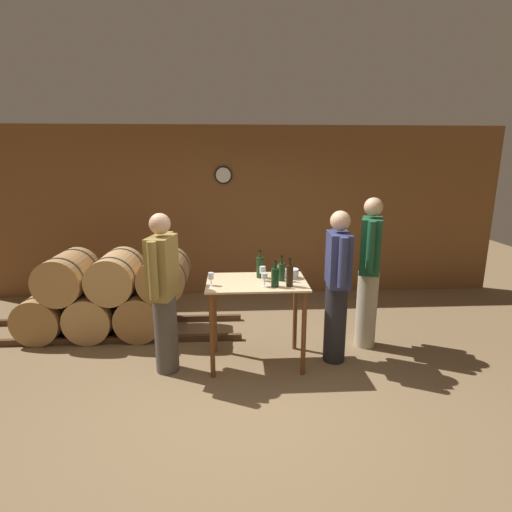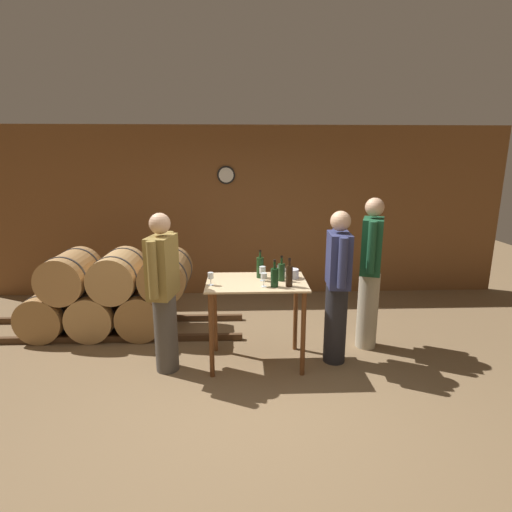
# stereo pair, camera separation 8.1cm
# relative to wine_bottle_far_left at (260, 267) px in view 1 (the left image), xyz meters

# --- Properties ---
(ground_plane) EXTENTS (14.00, 14.00, 0.00)m
(ground_plane) POSITION_rel_wine_bottle_far_left_xyz_m (-0.15, -0.61, -1.05)
(ground_plane) COLOR brown
(back_wall) EXTENTS (8.40, 0.08, 2.70)m
(back_wall) POSITION_rel_wine_bottle_far_left_xyz_m (-0.15, 2.26, 0.30)
(back_wall) COLOR brown
(back_wall) RESTS_ON ground_plane
(barrel_rack) EXTENTS (3.71, 0.79, 1.07)m
(barrel_rack) POSITION_rel_wine_bottle_far_left_xyz_m (-1.90, 0.74, -0.53)
(barrel_rack) COLOR #4C331E
(barrel_rack) RESTS_ON ground_plane
(tasting_table) EXTENTS (1.05, 0.69, 0.93)m
(tasting_table) POSITION_rel_wine_bottle_far_left_xyz_m (-0.05, -0.14, -0.31)
(tasting_table) COLOR #D1B284
(tasting_table) RESTS_ON ground_plane
(wine_bottle_far_left) EXTENTS (0.08, 0.08, 0.31)m
(wine_bottle_far_left) POSITION_rel_wine_bottle_far_left_xyz_m (0.00, 0.00, 0.00)
(wine_bottle_far_left) COLOR #193819
(wine_bottle_far_left) RESTS_ON tasting_table
(wine_bottle_left) EXTENTS (0.08, 0.08, 0.28)m
(wine_bottle_left) POSITION_rel_wine_bottle_far_left_xyz_m (0.13, -0.33, -0.02)
(wine_bottle_left) COLOR black
(wine_bottle_left) RESTS_ON tasting_table
(wine_bottle_center) EXTENTS (0.07, 0.07, 0.27)m
(wine_bottle_center) POSITION_rel_wine_bottle_far_left_xyz_m (0.22, -0.12, -0.02)
(wine_bottle_center) COLOR #193819
(wine_bottle_center) RESTS_ON tasting_table
(wine_bottle_right) EXTENTS (0.07, 0.07, 0.29)m
(wine_bottle_right) POSITION_rel_wine_bottle_far_left_xyz_m (0.28, -0.32, -0.00)
(wine_bottle_right) COLOR black
(wine_bottle_right) RESTS_ON tasting_table
(wine_glass_near_left) EXTENTS (0.06, 0.06, 0.13)m
(wine_glass_near_left) POSITION_rel_wine_bottle_far_left_xyz_m (-0.52, -0.25, -0.02)
(wine_glass_near_left) COLOR silver
(wine_glass_near_left) RESTS_ON tasting_table
(wine_glass_near_center) EXTENTS (0.06, 0.06, 0.16)m
(wine_glass_near_center) POSITION_rel_wine_bottle_far_left_xyz_m (0.02, -0.12, -0.01)
(wine_glass_near_center) COLOR silver
(wine_glass_near_center) RESTS_ON tasting_table
(wine_glass_near_right) EXTENTS (0.06, 0.06, 0.14)m
(wine_glass_near_right) POSITION_rel_wine_bottle_far_left_xyz_m (0.02, -0.32, -0.01)
(wine_glass_near_right) COLOR silver
(wine_glass_near_right) RESTS_ON tasting_table
(wine_glass_far_side) EXTENTS (0.06, 0.06, 0.14)m
(wine_glass_far_side) POSITION_rel_wine_bottle_far_left_xyz_m (0.22, -0.01, -0.02)
(wine_glass_far_side) COLOR silver
(wine_glass_far_side) RESTS_ON tasting_table
(ice_bucket) EXTENTS (0.14, 0.14, 0.10)m
(ice_bucket) POSITION_rel_wine_bottle_far_left_xyz_m (0.34, -0.04, -0.07)
(ice_bucket) COLOR silver
(ice_bucket) RESTS_ON tasting_table
(person_host) EXTENTS (0.25, 0.59, 1.67)m
(person_host) POSITION_rel_wine_bottle_far_left_xyz_m (0.82, -0.14, -0.17)
(person_host) COLOR #232328
(person_host) RESTS_ON ground_plane
(person_visitor_with_scarf) EXTENTS (0.34, 0.56, 1.77)m
(person_visitor_with_scarf) POSITION_rel_wine_bottle_far_left_xyz_m (1.28, 0.20, -0.11)
(person_visitor_with_scarf) COLOR #B7AD93
(person_visitor_with_scarf) RESTS_ON ground_plane
(person_visitor_bearded) EXTENTS (0.29, 0.58, 1.68)m
(person_visitor_bearded) POSITION_rel_wine_bottle_far_left_xyz_m (-1.00, -0.26, -0.16)
(person_visitor_bearded) COLOR #4C4742
(person_visitor_bearded) RESTS_ON ground_plane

